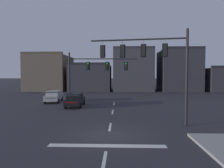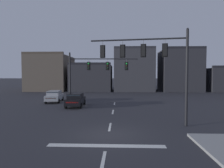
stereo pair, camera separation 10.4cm
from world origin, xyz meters
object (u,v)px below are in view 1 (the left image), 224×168
at_px(car_lot_nearside, 75,99).
at_px(car_lot_middle, 54,96).
at_px(signal_mast_near_side, 153,59).
at_px(signal_mast_far_side, 92,70).

xyz_separation_m(car_lot_nearside, car_lot_middle, (-3.83, 3.81, 0.00)).
distance_m(signal_mast_near_side, car_lot_nearside, 12.28).
relative_size(signal_mast_far_side, car_lot_middle, 1.83).
height_order(signal_mast_near_side, car_lot_nearside, signal_mast_near_side).
height_order(signal_mast_far_side, car_lot_middle, signal_mast_far_side).
distance_m(signal_mast_near_side, car_lot_middle, 17.45).
height_order(car_lot_nearside, car_lot_middle, same).
bearing_deg(signal_mast_near_side, car_lot_middle, 133.49).
distance_m(signal_mast_near_side, signal_mast_far_side, 10.83).
relative_size(signal_mast_near_side, signal_mast_far_side, 0.88).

